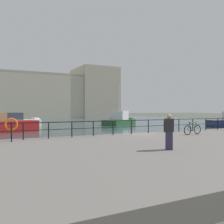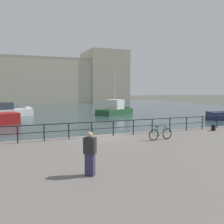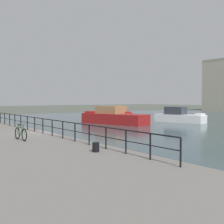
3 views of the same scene
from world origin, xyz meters
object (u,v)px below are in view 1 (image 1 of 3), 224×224
Objects in this scene: harbor_building at (44,96)px; moored_cabin_cruiser at (16,122)px; parked_bicycle at (193,129)px; life_ring_stand at (11,125)px; standing_person at (169,131)px; moored_harbor_tender at (119,120)px.

harbor_building is 7.91× the size of moored_cabin_cruiser.
moored_cabin_cruiser is 26.75m from parked_bicycle.
harbor_building is at bearing 76.71° from life_ring_stand.
standing_person is (-6.09, -4.67, 0.47)m from parked_bicycle.
life_ring_stand is at bearing -103.29° from harbor_building.
harbor_building is 42.00m from moored_harbor_tender.
moored_harbor_tender is 29.41m from standing_person.
moored_cabin_cruiser is (-12.08, -38.83, -5.82)m from harbor_building.
parked_bicycle is 12.62m from life_ring_stand.
standing_person reaches higher than moored_cabin_cruiser.
moored_harbor_tender is (3.65, -41.44, -5.80)m from harbor_building.
standing_person is (6.38, -6.45, -0.11)m from life_ring_stand.
harbor_building is 41.08m from moored_cabin_cruiser.
harbor_building is at bearing -147.35° from standing_person.
moored_harbor_tender is 3.80× the size of parked_bicycle.
standing_person is (-11.89, -26.89, 0.75)m from moored_harbor_tender.
moored_harbor_tender is 4.81× the size of life_ring_stand.
parked_bicycle is 7.69m from standing_person.
moored_cabin_cruiser is at bearing 108.46° from parked_bicycle.
harbor_building is 8.32× the size of moored_harbor_tender.
moored_cabin_cruiser is 29.77m from standing_person.
moored_harbor_tender reaches higher than moored_cabin_cruiser.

